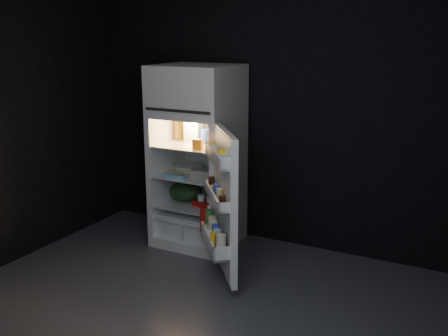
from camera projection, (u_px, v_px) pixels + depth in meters
The scene contains 17 objects.
floor at pixel (192, 318), 3.93m from camera, with size 4.00×3.40×0.00m, color #48484D.
wall_back at pixel (281, 110), 5.05m from camera, with size 4.00×0.00×2.70m, color black.
refrigerator at pixel (199, 150), 5.14m from camera, with size 0.76×0.71×1.78m.
fridge_door at pixel (221, 206), 4.36m from camera, with size 0.60×0.68×1.22m.
milk_jug at pixel (193, 130), 5.14m from camera, with size 0.14×0.14×0.24m, color white.
mayo_jar at pixel (207, 136), 5.08m from camera, with size 0.11×0.11×0.14m, color #203BAE.
jam_jar at pixel (214, 139), 4.96m from camera, with size 0.11×0.11×0.13m, color black.
amber_bottle at pixel (179, 128), 5.28m from camera, with size 0.09×0.09×0.22m, color gold.
small_carton at pixel (198, 144), 4.81m from camera, with size 0.09×0.07×0.10m, color orange.
egg_carton at pixel (206, 174), 5.02m from camera, with size 0.30×0.11×0.07m, color gray.
pie at pixel (189, 168), 5.29m from camera, with size 0.32×0.32×0.04m, color tan.
flat_package at pixel (176, 176), 4.98m from camera, with size 0.19×0.09×0.04m, color #7DB0C2.
wrapped_pkg at pixel (228, 169), 5.21m from camera, with size 0.11×0.10×0.05m, color beige.
produce_bag at pixel (186, 191), 5.27m from camera, with size 0.34×0.28×0.20m, color #193815.
yogurt_tray at pixel (207, 204), 5.11m from camera, with size 0.27×0.15×0.05m, color #AA0F0E.
small_can_red at pixel (216, 194), 5.35m from camera, with size 0.07×0.07×0.09m, color #AA0F0E.
small_can_silver at pixel (226, 197), 5.25m from camera, with size 0.06×0.06×0.09m, color silver.
Camera 1 is at (1.85, -3.00, 2.08)m, focal length 42.00 mm.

